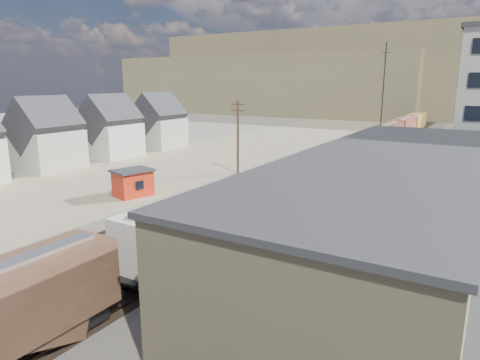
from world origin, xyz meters
The scene contains 10 objects.
ballast_bed centered at (0.00, 50.00, 0.03)m, with size 18.00×200.00×0.06m, color #4C4742.
dirt_yard centered at (-20.00, 40.00, 0.01)m, with size 24.00×180.00×0.03m, color #83765A.
rail_tracks centered at (-0.55, 50.00, 0.11)m, with size 11.40×200.00×0.24m.
freight_train centered at (3.80, 53.90, 2.79)m, with size 3.00×119.74×4.46m.
warehouse centered at (14.98, 25.00, 3.65)m, with size 12.40×40.40×7.25m.
utility_pole_north centered at (-8.50, 42.00, 5.30)m, with size 2.20×0.32×10.00m.
radio_mast centered at (6.00, 60.00, 9.12)m, with size 1.20×0.16×18.00m.
townhouse_row centered at (-34.00, 25.00, 4.34)m, with size 8.15×68.16×10.47m.
hills_north centered at (0.17, 167.92, 14.10)m, with size 265.00×80.00×32.00m.
maintenance_shed centered at (-12.45, 26.20, 1.53)m, with size 4.17×4.80×3.00m.
Camera 1 is at (21.11, -6.94, 12.34)m, focal length 32.00 mm.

